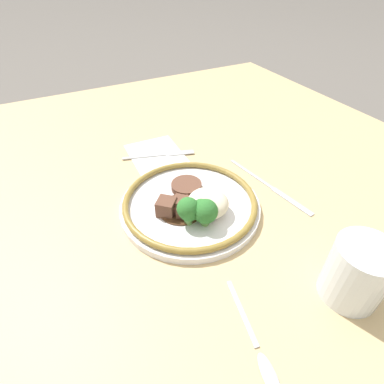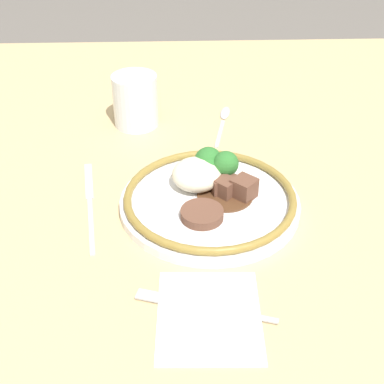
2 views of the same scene
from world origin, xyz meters
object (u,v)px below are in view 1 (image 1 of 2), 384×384
object	(u,v)px
plate	(192,205)
fork	(166,154)
spoon	(262,358)
knife	(271,187)
juice_glass	(356,275)

from	to	relation	value
plate	fork	xyz separation A→B (m)	(-0.21, 0.04, -0.02)
spoon	knife	bearing A→B (deg)	150.98
juice_glass	knife	bearing A→B (deg)	166.42
plate	juice_glass	world-z (taller)	juice_glass
plate	spoon	size ratio (longest dim) A/B	1.68
plate	fork	distance (m)	0.21
knife	juice_glass	bearing A→B (deg)	-22.04
knife	spoon	xyz separation A→B (m)	(0.26, -0.23, 0.00)
juice_glass	knife	distance (m)	0.26
plate	juice_glass	size ratio (longest dim) A/B	2.75
juice_glass	fork	size ratio (longest dim) A/B	0.58
juice_glass	spoon	bearing A→B (deg)	-84.34
juice_glass	knife	xyz separation A→B (m)	(-0.25, 0.06, -0.04)
knife	fork	bearing A→B (deg)	-154.29
plate	spoon	world-z (taller)	plate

